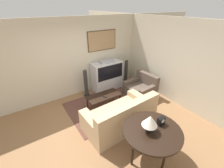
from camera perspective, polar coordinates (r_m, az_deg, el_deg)
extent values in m
plane|color=#8E6642|center=(4.35, -2.47, -15.72)|extent=(12.00, 12.00, 0.00)
cube|color=beige|center=(5.36, -14.90, 9.10)|extent=(12.00, 0.06, 2.70)
cube|color=#4C381E|center=(5.65, -3.80, 16.20)|extent=(1.15, 0.03, 0.71)
cube|color=#A37F56|center=(5.64, -3.71, 16.17)|extent=(1.10, 0.01, 0.66)
cube|color=beige|center=(5.28, 22.58, 7.60)|extent=(0.06, 12.00, 2.70)
cube|color=brown|center=(5.06, -2.35, -8.34)|extent=(2.40, 1.86, 0.01)
cube|color=silver|center=(5.96, -1.90, 0.46)|extent=(1.17, 0.53, 0.50)
cube|color=silver|center=(5.72, -1.98, 5.37)|extent=(1.17, 0.53, 0.61)
cube|color=black|center=(5.51, -0.51, 4.48)|extent=(1.05, 0.01, 0.53)
cube|color=#9E9EA3|center=(5.60, -2.04, 8.67)|extent=(0.53, 0.29, 0.09)
cube|color=tan|center=(4.23, 2.74, -12.93)|extent=(1.94, 1.07, 0.46)
cube|color=tan|center=(3.72, 6.66, -10.60)|extent=(1.91, 0.31, 0.46)
cube|color=tan|center=(4.64, 10.87, -7.99)|extent=(0.28, 1.00, 0.62)
cube|color=tan|center=(3.84, -7.38, -16.75)|extent=(0.28, 1.00, 0.62)
cube|color=#877154|center=(4.07, 9.86, -8.02)|extent=(0.37, 0.14, 0.34)
cube|color=#877154|center=(3.62, 0.02, -12.88)|extent=(0.37, 0.14, 0.34)
cube|color=brown|center=(5.57, 10.52, -2.68)|extent=(0.92, 1.00, 0.41)
cube|color=brown|center=(5.61, 13.30, 1.99)|extent=(0.23, 0.96, 0.40)
cube|color=brown|center=(5.77, 7.76, -0.50)|extent=(0.88, 0.21, 0.55)
cube|color=brown|center=(5.32, 13.65, -3.74)|extent=(0.88, 0.21, 0.55)
cube|color=black|center=(4.79, -3.13, -4.57)|extent=(1.08, 0.50, 0.04)
cylinder|color=black|center=(4.58, -7.12, -9.89)|extent=(0.04, 0.04, 0.41)
cylinder|color=black|center=(5.00, 3.02, -6.09)|extent=(0.04, 0.04, 0.41)
cylinder|color=black|center=(4.88, -9.31, -7.40)|extent=(0.04, 0.04, 0.41)
cylinder|color=black|center=(5.27, 0.41, -4.05)|extent=(0.04, 0.04, 0.41)
cylinder|color=black|center=(3.22, 14.97, -16.77)|extent=(1.19, 1.19, 0.04)
cube|color=black|center=(3.26, 14.84, -17.55)|extent=(1.01, 0.48, 0.08)
cylinder|color=black|center=(3.33, 7.90, -24.28)|extent=(0.05, 0.05, 0.76)
cylinder|color=black|center=(3.77, 18.00, -17.81)|extent=(0.05, 0.05, 0.76)
cylinder|color=black|center=(3.38, 19.30, -25.17)|extent=(0.05, 0.05, 0.76)
cylinder|color=black|center=(3.16, 13.73, -16.85)|extent=(0.11, 0.11, 0.02)
cylinder|color=black|center=(3.04, 14.10, -14.63)|extent=(0.02, 0.02, 0.31)
cone|color=silver|center=(2.98, 14.30, -13.36)|extent=(0.30, 0.30, 0.22)
cube|color=black|center=(3.32, 18.15, -13.24)|extent=(0.16, 0.09, 0.17)
cylinder|color=white|center=(3.28, 18.88, -13.25)|extent=(0.09, 0.01, 0.09)
cube|color=black|center=(4.69, -2.77, -4.88)|extent=(0.11, 0.16, 0.02)
cylinder|color=black|center=(5.68, -9.50, -4.20)|extent=(0.23, 0.23, 0.02)
cylinder|color=#2D2D2D|center=(5.44, -9.91, 0.21)|extent=(0.13, 0.13, 1.01)
cylinder|color=black|center=(6.51, 5.16, 0.53)|extent=(0.23, 0.23, 0.02)
cylinder|color=#2D2D2D|center=(6.30, 5.35, 4.52)|extent=(0.13, 0.13, 1.01)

